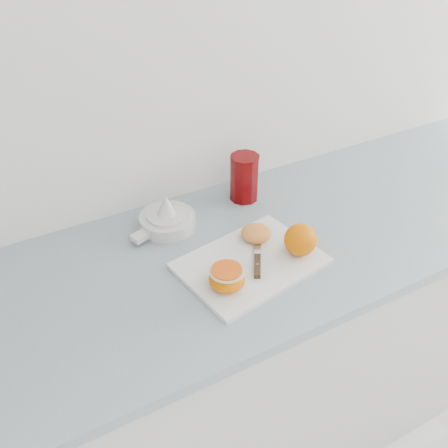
% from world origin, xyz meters
% --- Properties ---
extents(counter, '(2.49, 0.64, 0.89)m').
position_xyz_m(counter, '(-0.24, 1.70, 0.45)').
color(counter, silver).
rests_on(counter, ground).
extents(cutting_board, '(0.37, 0.29, 0.01)m').
position_xyz_m(cutting_board, '(-0.27, 1.62, 0.90)').
color(cutting_board, white).
rests_on(cutting_board, counter).
extents(whole_orange, '(0.08, 0.08, 0.08)m').
position_xyz_m(whole_orange, '(-0.14, 1.59, 0.94)').
color(whole_orange, '#EC5F00').
rests_on(whole_orange, cutting_board).
extents(half_orange, '(0.09, 0.09, 0.05)m').
position_xyz_m(half_orange, '(-0.36, 1.57, 0.93)').
color(half_orange, '#EC5F00').
rests_on(half_orange, cutting_board).
extents(squeezed_shell, '(0.08, 0.08, 0.03)m').
position_xyz_m(squeezed_shell, '(-0.21, 1.70, 0.92)').
color(squeezed_shell, orange).
rests_on(squeezed_shell, cutting_board).
extents(paring_knife, '(0.11, 0.17, 0.01)m').
position_xyz_m(paring_knife, '(-0.26, 1.61, 0.91)').
color(paring_knife, '#3E2C19').
rests_on(paring_knife, cutting_board).
extents(citrus_juicer, '(0.19, 0.15, 0.10)m').
position_xyz_m(citrus_juicer, '(-0.39, 1.87, 0.92)').
color(citrus_juicer, white).
rests_on(citrus_juicer, counter).
extents(red_tumbler, '(0.09, 0.09, 0.14)m').
position_xyz_m(red_tumbler, '(-0.13, 1.90, 0.96)').
color(red_tumbler, '#620204').
rests_on(red_tumbler, counter).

